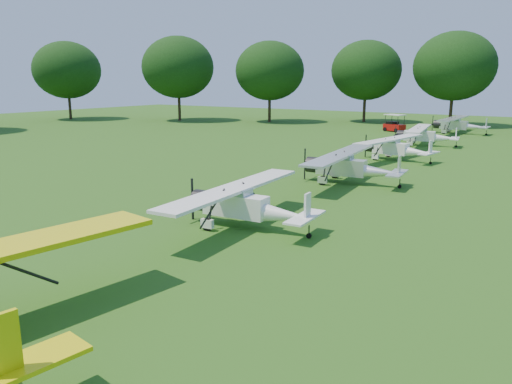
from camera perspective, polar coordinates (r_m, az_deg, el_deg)
ground at (r=22.82m, az=-4.04°, el=-3.51°), size 160.00×160.00×0.00m
tree_belt at (r=20.18m, az=4.43°, el=17.40°), size 137.36×130.27×14.52m
aircraft_3 at (r=21.70m, az=-1.29°, el=-1.24°), size 6.19×9.87×1.94m
aircraft_4 at (r=31.60m, az=10.55°, el=3.07°), size 6.47×10.30×2.02m
aircraft_5 at (r=41.76m, az=15.68°, el=5.00°), size 6.03×9.56×1.88m
aircraft_6 at (r=51.84m, az=18.68°, el=6.25°), size 6.11×9.70×1.90m
aircraft_7 at (r=64.95m, az=22.09°, el=7.24°), size 6.52×10.36×2.05m
golf_cart at (r=65.32m, az=15.49°, el=7.31°), size 2.84×2.28×2.12m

